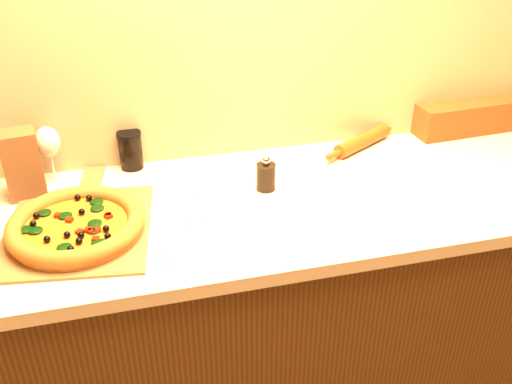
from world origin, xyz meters
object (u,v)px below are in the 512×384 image
pizza (76,225)px  dark_jar (131,150)px  wine_glass (48,143)px  pepper_grinder (266,176)px  pizza_peel (79,226)px  rolling_pin (362,141)px

pizza → dark_jar: (0.17, 0.35, 0.03)m
wine_glass → dark_jar: bearing=7.7°
pepper_grinder → dark_jar: (-0.38, 0.24, 0.02)m
pizza_peel → pizza: (-0.00, -0.04, 0.03)m
pepper_grinder → pizza: bearing=-168.3°
pepper_grinder → rolling_pin: bearing=26.2°
pepper_grinder → dark_jar: bearing=147.9°
wine_glass → pizza: bearing=-77.4°
pizza → wine_glass: bearing=102.6°
pizza → pepper_grinder: (0.55, 0.11, 0.01)m
pizza → pepper_grinder: bearing=11.7°
pizza → rolling_pin: pizza is taller
pizza → rolling_pin: bearing=18.1°
rolling_pin → pepper_grinder: bearing=-153.8°
pizza → rolling_pin: (0.94, 0.31, -0.01)m
wine_glass → dark_jar: 0.25m
rolling_pin → dark_jar: (-0.78, 0.05, 0.04)m
pizza → rolling_pin: 0.99m
pepper_grinder → wine_glass: 0.66m
pepper_grinder → rolling_pin: (0.40, 0.19, -0.02)m
pizza_peel → pepper_grinder: (0.55, 0.08, 0.04)m
pepper_grinder → dark_jar: size_ratio=0.89×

